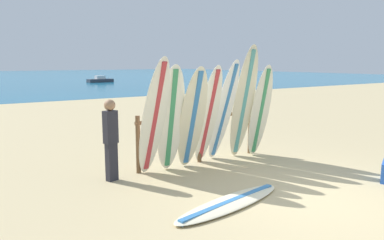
# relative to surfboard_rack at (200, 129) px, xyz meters

# --- Properties ---
(ground_plane) EXTENTS (120.00, 120.00, 0.00)m
(ground_plane) POSITION_rel_surfboard_rack_xyz_m (0.25, -2.92, -0.75)
(ground_plane) COLOR tan
(surfboard_rack) EXTENTS (3.06, 0.09, 1.15)m
(surfboard_rack) POSITION_rel_surfboard_rack_xyz_m (0.00, 0.00, 0.00)
(surfboard_rack) COLOR brown
(surfboard_rack) RESTS_ON ground
(surfboard_leaning_far_left) EXTENTS (0.63, 0.86, 2.31)m
(surfboard_leaning_far_left) POSITION_rel_surfboard_rack_xyz_m (-1.33, -0.41, 0.40)
(surfboard_leaning_far_left) COLOR white
(surfboard_leaning_far_left) RESTS_ON ground
(surfboard_leaning_left) EXTENTS (0.65, 0.74, 2.17)m
(surfboard_leaning_left) POSITION_rel_surfboard_rack_xyz_m (-0.93, -0.35, 0.33)
(surfboard_leaning_left) COLOR white
(surfboard_leaning_left) RESTS_ON ground
(surfboard_leaning_center_left) EXTENTS (0.64, 0.83, 2.13)m
(surfboard_leaning_center_left) POSITION_rel_surfboard_rack_xyz_m (-0.47, -0.42, 0.31)
(surfboard_leaning_center_left) COLOR beige
(surfboard_leaning_center_left) RESTS_ON ground
(surfboard_leaning_center) EXTENTS (0.53, 0.85, 2.15)m
(surfboard_leaning_center) POSITION_rel_surfboard_rack_xyz_m (0.00, -0.31, 0.32)
(surfboard_leaning_center) COLOR white
(surfboard_leaning_center) RESTS_ON ground
(surfboard_leaning_center_right) EXTENTS (0.52, 0.90, 2.27)m
(surfboard_leaning_center_right) POSITION_rel_surfboard_rack_xyz_m (0.44, -0.27, 0.38)
(surfboard_leaning_center_right) COLOR white
(surfboard_leaning_center_right) RESTS_ON ground
(surfboard_leaning_right) EXTENTS (0.65, 0.91, 2.57)m
(surfboard_leaning_right) POSITION_rel_surfboard_rack_xyz_m (0.94, -0.36, 0.53)
(surfboard_leaning_right) COLOR beige
(surfboard_leaning_right) RESTS_ON ground
(surfboard_leaning_far_right) EXTENTS (0.59, 0.72, 2.15)m
(surfboard_leaning_far_right) POSITION_rel_surfboard_rack_xyz_m (1.37, -0.45, 0.32)
(surfboard_leaning_far_right) COLOR silver
(surfboard_leaning_far_right) RESTS_ON ground
(surfboard_lying_on_sand) EXTENTS (2.37, 0.95, 0.08)m
(surfboard_lying_on_sand) POSITION_rel_surfboard_rack_xyz_m (-1.03, -2.32, -0.72)
(surfboard_lying_on_sand) COLOR beige
(surfboard_lying_on_sand) RESTS_ON ground
(beachgoer_standing) EXTENTS (0.28, 0.22, 1.52)m
(beachgoer_standing) POSITION_rel_surfboard_rack_xyz_m (-2.10, -0.16, 0.09)
(beachgoer_standing) COLOR #26262D
(beachgoer_standing) RESTS_ON ground
(small_boat_offshore) EXTENTS (2.76, 1.25, 0.71)m
(small_boat_offshore) POSITION_rel_surfboard_rack_xyz_m (9.64, 32.87, -0.50)
(small_boat_offshore) COLOR #333842
(small_boat_offshore) RESTS_ON ocean_water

